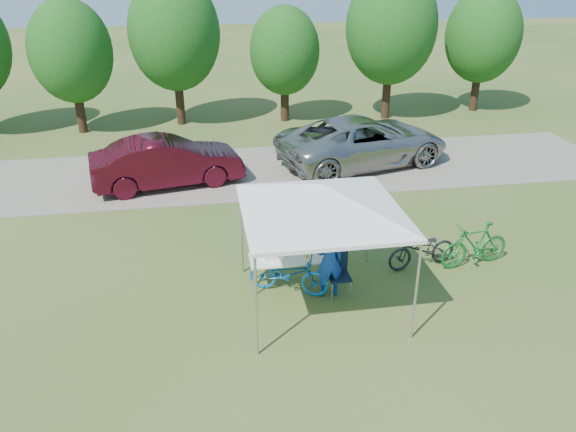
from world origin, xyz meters
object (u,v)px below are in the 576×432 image
sedan (167,162)px  bike_blue (289,273)px  folding_table (288,259)px  bike_dark (422,250)px  minivan (363,141)px  bike_green (475,245)px  cooler (274,252)px  cyclist (329,261)px  folding_chair (338,270)px

sedan → bike_blue: bearing=-168.8°
sedan → folding_table: bearing=-167.6°
bike_dark → sedan: (-6.04, 6.18, 0.33)m
bike_dark → minivan: (0.60, 7.03, 0.39)m
minivan → bike_green: bearing=170.3°
cooler → folding_table: bearing=0.0°
cyclist → sedan: (-3.59, 6.98, -0.05)m
folding_table → cooler: cooler is taller
bike_blue → cyclist: bearing=-82.1°
minivan → sedan: bearing=82.4°
folding_table → bike_green: bike_green is taller
bike_blue → bike_green: bearing=-59.9°
folding_table → folding_chair: size_ratio=1.86×
folding_table → cooler: 0.38m
minivan → cooler: bearing=135.4°
cooler → bike_green: (4.82, 0.16, -0.32)m
cyclist → minivan: bearing=-118.0°
folding_table → minivan: 8.26m
bike_blue → minivan: size_ratio=0.30×
bike_blue → bike_dark: 3.33m
sedan → minivan: bearing=-93.8°
folding_chair → bike_dark: bike_dark is taller
bike_blue → bike_green: 4.56m
folding_table → folding_chair: bearing=-23.6°
folding_table → folding_chair: folding_chair is taller
folding_chair → bike_blue: bearing=169.7°
bike_green → folding_table: bearing=-97.4°
bike_green → bike_dark: (-1.25, 0.11, -0.08)m
folding_table → cooler: size_ratio=3.87×
minivan → bike_blue: bearing=138.0°
cyclist → bike_blue: 0.94m
cyclist → bike_dark: 2.61m
cooler → bike_dark: size_ratio=0.25×
folding_chair → bike_dark: size_ratio=0.52×
cooler → sedan: sedan is taller
folding_chair → cooler: bearing=160.3°
bike_dark → minivan: size_ratio=0.29×
folding_table → minivan: bearing=62.3°
folding_chair → cyclist: size_ratio=0.55×
folding_table → cyclist: 0.97m
cooler → folding_chair: bearing=-18.4°
folding_table → sedan: sedan is taller
folding_table → bike_blue: (-0.04, -0.28, -0.19)m
folding_chair → bike_green: bike_green is taller
folding_chair → cooler: (-1.35, 0.45, 0.32)m
folding_table → cooler: bearing=180.0°
folding_table → minivan: minivan is taller
folding_table → bike_blue: bike_blue is taller
bike_blue → sedan: sedan is taller
bike_blue → minivan: (3.88, 7.59, 0.39)m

